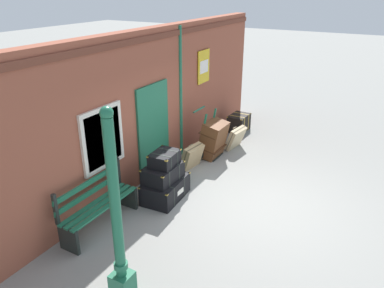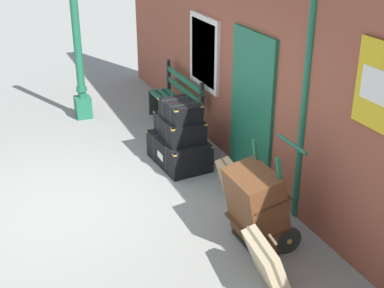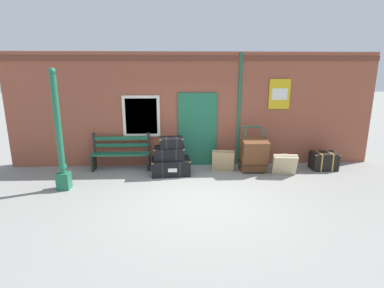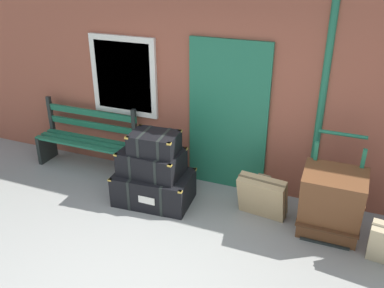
% 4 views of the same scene
% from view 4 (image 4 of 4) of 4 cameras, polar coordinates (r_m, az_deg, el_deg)
% --- Properties ---
extents(brick_facade, '(10.40, 0.35, 3.20)m').
position_cam_4_polar(brick_facade, '(5.69, 4.43, 9.56)').
color(brick_facade, brown).
rests_on(brick_facade, ground).
extents(platform_bench, '(1.60, 0.43, 1.01)m').
position_cam_4_polar(platform_bench, '(6.60, -14.08, 0.47)').
color(platform_bench, '#1E6647').
rests_on(platform_bench, ground).
extents(steamer_trunk_base, '(1.06, 0.72, 0.43)m').
position_cam_4_polar(steamer_trunk_base, '(5.66, -5.22, -5.91)').
color(steamer_trunk_base, black).
rests_on(steamer_trunk_base, ground).
extents(steamer_trunk_middle, '(0.81, 0.55, 0.33)m').
position_cam_4_polar(steamer_trunk_middle, '(5.51, -5.52, -2.43)').
color(steamer_trunk_middle, black).
rests_on(steamer_trunk_middle, steamer_trunk_base).
extents(steamer_trunk_top, '(0.64, 0.49, 0.27)m').
position_cam_4_polar(steamer_trunk_top, '(5.35, -5.16, 0.17)').
color(steamer_trunk_top, black).
rests_on(steamer_trunk_top, steamer_trunk_middle).
extents(porters_trolley, '(0.71, 0.59, 1.20)m').
position_cam_4_polar(porters_trolley, '(5.34, 18.32, -8.61)').
color(porters_trolley, black).
rests_on(porters_trolley, ground).
extents(large_brown_trunk, '(0.70, 0.61, 0.95)m').
position_cam_4_polar(large_brown_trunk, '(5.08, 18.45, -7.75)').
color(large_brown_trunk, brown).
rests_on(large_brown_trunk, ground).
extents(suitcase_tan, '(0.63, 0.41, 0.59)m').
position_cam_4_polar(suitcase_tan, '(5.37, 9.57, -7.08)').
color(suitcase_tan, tan).
rests_on(suitcase_tan, ground).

